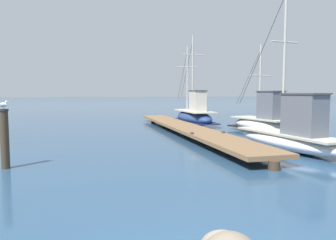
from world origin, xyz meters
TOP-DOWN VIEW (x-y plane):
  - floating_dock at (5.48, 14.28)m, footprint 3.35×18.67m
  - fishing_boat_0 at (7.93, 18.47)m, footprint 2.34×7.10m
  - fishing_boat_1 at (7.48, 7.67)m, footprint 1.65×6.56m
  - fishing_boat_2 at (10.11, 13.12)m, footprint 2.16×5.00m
  - mooring_piling at (-3.14, 8.08)m, footprint 0.30×0.30m
  - perched_seagull at (-3.14, 8.08)m, footprint 0.36×0.25m

SIDE VIEW (x-z plane):
  - floating_dock at x=5.48m, z-range 0.10..0.63m
  - fishing_boat_2 at x=10.11m, z-range -1.93..3.33m
  - fishing_boat_1 at x=7.48m, z-range -2.75..4.15m
  - fishing_boat_0 at x=7.93m, z-range -2.57..4.04m
  - mooring_piling at x=-3.14m, z-range 0.04..1.91m
  - perched_seagull at x=-3.14m, z-range 1.89..2.15m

